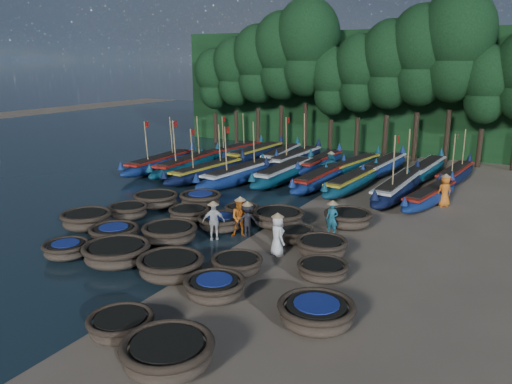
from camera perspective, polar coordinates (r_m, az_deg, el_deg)
The scene contains 60 objects.
ground at distance 23.07m, azimuth 0.71°, elevation -4.36°, with size 120.00×120.00×0.00m, color #7B6D5A.
foliage_wall at distance 43.95m, azimuth 15.93°, elevation 10.92°, with size 40.00×3.00×10.00m, color black.
coracle_3 at distance 15.01m, azimuth -15.20°, elevation -14.44°, with size 2.02×2.02×0.66m.
coracle_4 at distance 13.29m, azimuth -10.07°, elevation -17.72°, with size 2.79×2.79×0.85m.
coracle_5 at distance 21.13m, azimuth -20.87°, elevation -6.13°, with size 2.10×2.10×0.65m.
coracle_6 at distance 19.82m, azimuth -15.64°, elevation -6.73°, with size 2.59×2.59×0.85m.
coracle_7 at distance 18.20m, azimuth -9.72°, elevation -8.37°, with size 2.97×2.97×0.84m.
coracle_8 at distance 16.57m, azimuth -4.75°, elevation -10.83°, with size 2.45×2.45×0.73m.
coracle_9 at distance 15.03m, azimuth 6.91°, elevation -13.59°, with size 2.32×2.32×0.79m.
coracle_10 at distance 24.23m, azimuth -18.80°, elevation -3.01°, with size 2.33×2.33×0.85m.
coracle_11 at distance 22.15m, azimuth -15.91°, elevation -4.59°, with size 2.32×2.32×0.75m.
coracle_12 at distance 21.57m, azimuth -9.83°, elevation -4.67°, with size 2.36×2.36×0.81m.
coracle_13 at distance 18.38m, azimuth -2.18°, elevation -8.26°, with size 2.28×2.28×0.66m.
coracle_14 at distance 18.10m, azimuth 7.62°, elevation -8.82°, with size 2.06×2.06×0.64m.
coracle_15 at distance 25.26m, azimuth -14.37°, elevation -2.12°, with size 2.19×2.19×0.74m.
coracle_16 at distance 24.41m, azimuth -7.64°, elevation -2.44°, with size 2.43×2.43×0.68m.
coracle_17 at distance 22.89m, azimuth -4.07°, elevation -3.46°, with size 2.40×2.40×0.71m.
coracle_18 at distance 21.46m, azimuth 4.48°, elevation -4.88°, with size 1.62×1.62×0.63m.
coracle_19 at distance 19.97m, azimuth 7.53°, elevation -6.26°, with size 2.33×2.33×0.77m.
coracle_20 at distance 26.91m, azimuth -11.35°, elevation -0.85°, with size 2.33×2.33×0.77m.
coracle_21 at distance 26.42m, azimuth -6.35°, elevation -0.86°, with size 2.51×2.51×0.82m.
coracle_22 at distance 24.55m, azimuth -1.60°, elevation -2.20°, with size 1.83×1.83×0.69m.
coracle_23 at distance 23.29m, azimuth 2.56°, elevation -2.97°, with size 2.74×2.74×0.82m.
coracle_24 at distance 23.60m, azimuth 10.44°, elevation -3.00°, with size 2.34×2.34×0.79m.
long_boat_0 at distance 35.82m, azimuth -10.85°, elevation 3.31°, with size 2.04×8.67×3.69m.
long_boat_1 at distance 34.89m, azimuth -7.83°, elevation 3.16°, with size 2.19×8.93×3.80m.
long_boat_2 at distance 32.75m, azimuth -5.60°, elevation 2.38°, with size 2.20×8.21×3.50m.
long_boat_3 at distance 31.63m, azimuth -1.75°, elevation 2.08°, with size 2.35×8.89×3.79m.
long_boat_4 at distance 32.11m, azimuth 3.28°, elevation 2.24°, with size 1.55×8.87×1.56m.
long_boat_5 at distance 30.95m, azimuth 7.38°, elevation 1.58°, with size 1.61×8.23×1.45m.
long_boat_6 at distance 30.33m, azimuth 10.98°, elevation 1.14°, with size 1.97×8.10×1.43m.
long_boat_7 at distance 29.32m, azimuth 15.92°, elevation 0.49°, with size 1.81×8.95×3.80m.
long_boat_8 at distance 28.49m, azimuth 19.26°, elevation -0.42°, with size 2.45×7.24×1.29m.
long_boat_9 at distance 39.93m, azimuth -2.55°, elevation 4.68°, with size 2.16×8.08×3.45m.
long_boat_10 at distance 38.59m, azimuth -0.07°, elevation 4.41°, with size 1.79×8.93×1.57m.
long_boat_11 at distance 38.35m, azimuth 2.94°, elevation 4.26°, with size 2.37×8.19×1.45m.
long_boat_12 at distance 36.60m, azimuth 4.46°, elevation 3.80°, with size 1.74×8.95×3.80m.
long_boat_13 at distance 35.77m, azimuth 7.35°, elevation 3.37°, with size 1.43×8.10×1.43m.
long_boat_14 at distance 35.18m, azimuth 11.14°, elevation 3.00°, with size 2.58×7.87×1.40m.
long_boat_15 at distance 35.38m, azimuth 14.44°, elevation 2.92°, with size 2.01×8.39×1.48m.
long_boat_16 at distance 34.90m, azimuth 18.82°, elevation 2.44°, with size 2.02×8.45×1.49m.
long_boat_17 at distance 34.38m, azimuth 21.83°, elevation 1.91°, with size 2.08×7.71×3.29m.
fisherman_0 at distance 19.89m, azimuth 2.47°, elevation -4.81°, with size 0.98×0.92×1.88m.
fisherman_1 at distance 22.43m, azimuth 8.69°, elevation -2.75°, with size 0.57×0.52×1.70m.
fisherman_2 at distance 21.96m, azimuth -1.80°, elevation -2.84°, with size 1.06×0.98×1.94m.
fisherman_3 at distance 21.98m, azimuth -1.01°, elevation -3.11°, with size 1.12×1.07×1.73m.
fisherman_4 at distance 21.74m, azimuth -4.88°, elevation -3.17°, with size 1.00×0.89×1.83m.
fisherman_5 at distance 33.37m, azimuth 8.54°, elevation 3.10°, with size 1.31×1.58×1.90m.
fisherman_6 at distance 28.29m, azimuth 20.77°, elevation 0.20°, with size 0.97×0.97×1.90m.
tree_0 at distance 47.24m, azimuth -4.74°, elevation 12.84°, with size 3.68×3.68×8.68m.
tree_1 at distance 45.98m, azimuth -2.32°, elevation 13.66°, with size 4.09×4.09×9.65m.
tree_2 at distance 44.80m, azimuth 0.26°, elevation 14.51°, with size 4.51×4.51×10.63m.
tree_3 at distance 43.73m, azimuth 2.99°, elevation 15.37°, with size 4.92×4.92×11.60m.
tree_4 at distance 42.76m, azimuth 5.87°, elevation 16.23°, with size 5.34×5.34×12.58m.
tree_5 at distance 41.90m, azimuth 8.72°, elevation 12.47°, with size 3.68×3.68×8.68m.
tree_6 at distance 41.11m, azimuth 11.83°, elevation 13.23°, with size 4.09×4.09×9.65m.
tree_7 at distance 40.45m, azimuth 15.07°, elevation 13.98°, with size 4.51×4.51×10.63m.
tree_8 at distance 39.93m, azimuth 18.43°, elevation 14.71°, with size 4.92×4.92×11.60m.
tree_9 at distance 39.54m, azimuth 21.89°, elevation 15.40°, with size 5.34×5.34×12.58m.
tree_10 at distance 39.29m, azimuth 24.88°, elevation 11.15°, with size 3.68×3.68×8.68m.
Camera 1 is at (10.46, -19.10, 7.59)m, focal length 35.00 mm.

